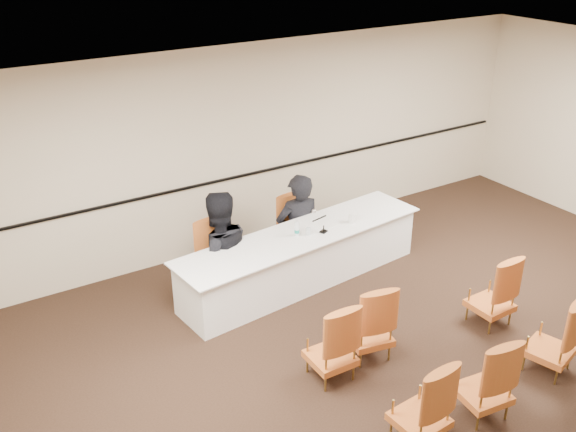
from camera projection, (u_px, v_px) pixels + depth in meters
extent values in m
plane|color=black|center=(436.00, 381.00, 6.93)|extent=(10.00, 10.00, 0.00)
plane|color=silver|center=(470.00, 111.00, 5.64)|extent=(10.00, 10.00, 0.00)
cube|color=beige|center=(252.00, 147.00, 9.35)|extent=(10.00, 0.04, 3.00)
cube|color=black|center=(254.00, 173.00, 9.49)|extent=(9.80, 0.04, 0.03)
imported|color=black|center=(298.00, 235.00, 9.25)|extent=(0.74, 0.54, 1.88)
imported|color=black|center=(218.00, 261.00, 8.49)|extent=(1.01, 0.82, 1.97)
cube|color=white|center=(326.00, 225.00, 8.74)|extent=(0.34, 0.29, 0.00)
cylinder|color=silver|center=(308.00, 231.00, 8.45)|extent=(0.08, 0.08, 0.10)
cylinder|color=white|center=(352.00, 218.00, 8.78)|extent=(0.09, 0.09, 0.14)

